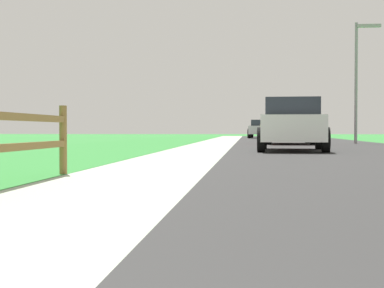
{
  "coord_description": "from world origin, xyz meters",
  "views": [
    {
      "loc": [
        0.62,
        0.43,
        0.65
      ],
      "look_at": [
        -0.32,
        10.17,
        0.41
      ],
      "focal_mm": 54.96,
      "sensor_mm": 36.0,
      "label": 1
    }
  ],
  "objects_px": {
    "parked_suv_white": "(292,124)",
    "parked_car_silver": "(263,128)",
    "parked_car_red": "(289,126)",
    "parked_car_beige": "(275,128)",
    "street_lamp": "(359,71)"
  },
  "relations": [
    {
      "from": "parked_suv_white",
      "to": "parked_car_silver",
      "type": "bearing_deg",
      "value": 90.47
    },
    {
      "from": "parked_suv_white",
      "to": "parked_car_silver",
      "type": "xyz_separation_m",
      "value": [
        -0.23,
        27.46,
        -0.08
      ]
    },
    {
      "from": "parked_car_red",
      "to": "parked_car_silver",
      "type": "relative_size",
      "value": 0.94
    },
    {
      "from": "parked_car_beige",
      "to": "parked_car_silver",
      "type": "height_order",
      "value": "parked_car_beige"
    },
    {
      "from": "parked_car_beige",
      "to": "street_lamp",
      "type": "xyz_separation_m",
      "value": [
        3.41,
        -10.0,
        2.6
      ]
    },
    {
      "from": "parked_car_red",
      "to": "parked_suv_white",
      "type": "bearing_deg",
      "value": -93.39
    },
    {
      "from": "parked_car_silver",
      "to": "street_lamp",
      "type": "distance_m",
      "value": 18.64
    },
    {
      "from": "parked_car_red",
      "to": "parked_car_beige",
      "type": "relative_size",
      "value": 1.04
    },
    {
      "from": "parked_car_red",
      "to": "parked_car_beige",
      "type": "distance_m",
      "value": 10.91
    },
    {
      "from": "parked_car_beige",
      "to": "street_lamp",
      "type": "height_order",
      "value": "street_lamp"
    },
    {
      "from": "parked_car_silver",
      "to": "parked_suv_white",
      "type": "bearing_deg",
      "value": -89.53
    },
    {
      "from": "parked_suv_white",
      "to": "parked_car_beige",
      "type": "xyz_separation_m",
      "value": [
        0.31,
        19.43,
        -0.05
      ]
    },
    {
      "from": "parked_car_silver",
      "to": "parked_car_beige",
      "type": "bearing_deg",
      "value": -86.14
    },
    {
      "from": "parked_car_red",
      "to": "street_lamp",
      "type": "xyz_separation_m",
      "value": [
        3.22,
        0.91,
        2.58
      ]
    },
    {
      "from": "parked_suv_white",
      "to": "parked_car_red",
      "type": "height_order",
      "value": "parked_suv_white"
    }
  ]
}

